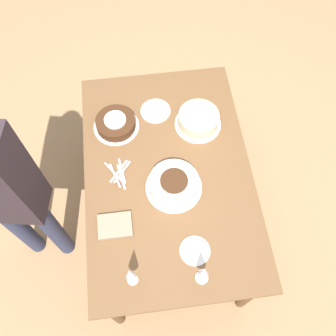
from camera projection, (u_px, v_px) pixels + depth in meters
name	position (u px, v px, depth m)	size (l,w,h in m)	color
ground_plane	(168.00, 217.00, 2.90)	(12.00, 12.00, 0.00)	#A87F56
dining_table	(168.00, 180.00, 2.31)	(1.52, 0.99, 0.78)	brown
cake_center_white	(174.00, 184.00, 2.13)	(0.33, 0.33, 0.10)	white
cake_front_chocolate	(116.00, 123.00, 2.33)	(0.29, 0.29, 0.08)	white
cake_back_decorated	(198.00, 120.00, 2.32)	(0.29, 0.29, 0.10)	white
wine_glass_near	(130.00, 274.00, 1.78)	(0.06, 0.06, 0.23)	silver
wine_glass_far	(204.00, 272.00, 1.81)	(0.07, 0.07, 0.21)	silver
dessert_plate_left	(155.00, 111.00, 2.41)	(0.19, 0.19, 0.01)	silver
dessert_plate_right	(195.00, 251.00, 1.99)	(0.16, 0.16, 0.01)	silver
fork_pile	(119.00, 173.00, 2.20)	(0.21, 0.16, 0.02)	silver
napkin_stack	(115.00, 226.00, 2.05)	(0.14, 0.19, 0.02)	gray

